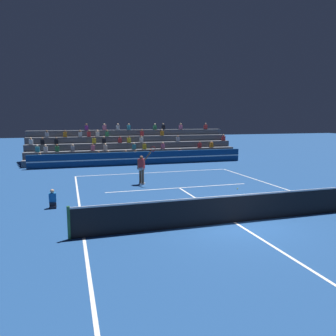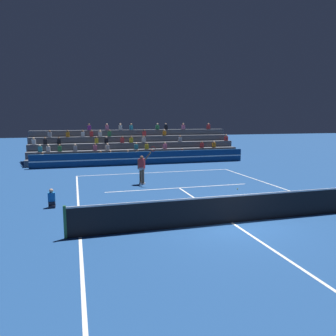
% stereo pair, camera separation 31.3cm
% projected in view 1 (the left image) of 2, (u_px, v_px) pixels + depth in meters
% --- Properties ---
extents(ground_plane, '(120.00, 120.00, 0.00)m').
position_uv_depth(ground_plane, '(234.00, 222.00, 12.30)').
color(ground_plane, navy).
extents(court_lines, '(11.10, 23.90, 0.01)m').
position_uv_depth(court_lines, '(234.00, 222.00, 12.30)').
color(court_lines, white).
rests_on(court_lines, ground).
extents(tennis_net, '(12.00, 0.10, 1.10)m').
position_uv_depth(tennis_net, '(235.00, 208.00, 12.22)').
color(tennis_net, '#2D6B38').
rests_on(tennis_net, ground).
extents(sponsor_banner_wall, '(18.00, 0.26, 1.10)m').
position_uv_depth(sponsor_banner_wall, '(142.00, 158.00, 27.46)').
color(sponsor_banner_wall, navy).
rests_on(sponsor_banner_wall, ground).
extents(bleacher_stand, '(18.93, 4.75, 3.38)m').
position_uv_depth(bleacher_stand, '(133.00, 149.00, 30.98)').
color(bleacher_stand, '#4C515B').
rests_on(bleacher_stand, ground).
extents(ball_kid_courtside, '(0.30, 0.36, 0.84)m').
position_uv_depth(ball_kid_courtside, '(53.00, 201.00, 14.21)').
color(ball_kid_courtside, black).
rests_on(ball_kid_courtside, ground).
extents(tennis_player, '(0.95, 0.94, 2.36)m').
position_uv_depth(tennis_player, '(142.00, 168.00, 19.20)').
color(tennis_player, brown).
rests_on(tennis_player, ground).
extents(tennis_ball, '(0.07, 0.07, 0.07)m').
position_uv_depth(tennis_ball, '(237.00, 189.00, 18.05)').
color(tennis_ball, '#C6DB33').
rests_on(tennis_ball, ground).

